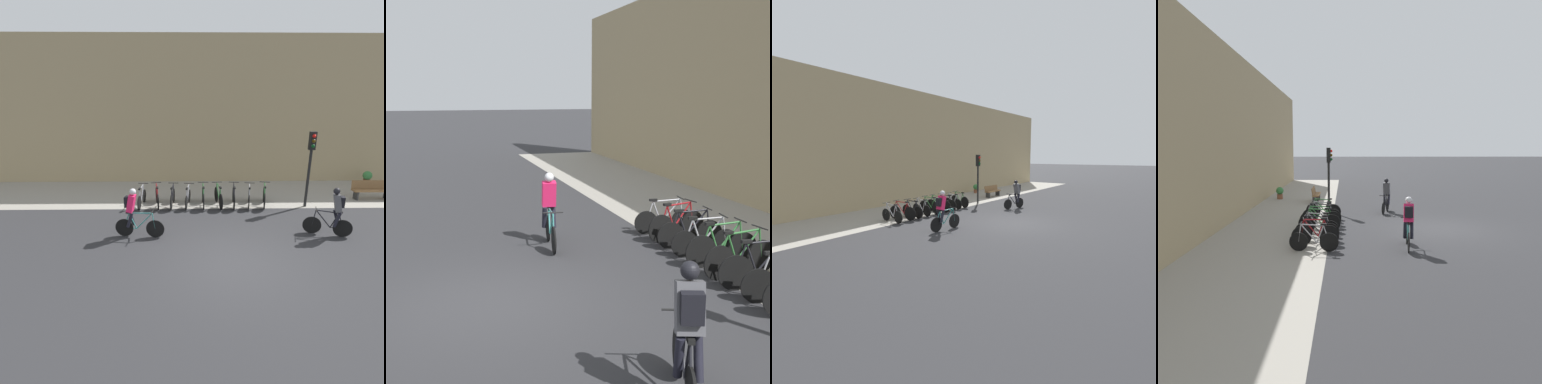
% 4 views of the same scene
% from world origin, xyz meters
% --- Properties ---
extents(ground, '(200.00, 200.00, 0.00)m').
position_xyz_m(ground, '(0.00, 0.00, 0.00)').
color(ground, '#2B2B2D').
extents(kerb_strip, '(44.00, 4.50, 0.01)m').
position_xyz_m(kerb_strip, '(0.00, 6.75, 0.00)').
color(kerb_strip, gray).
rests_on(kerb_strip, ground).
extents(building_facade, '(44.00, 0.60, 7.79)m').
position_xyz_m(building_facade, '(0.00, 9.30, 3.89)').
color(building_facade, tan).
rests_on(building_facade, ground).
extents(cyclist_pink, '(1.73, 0.49, 1.76)m').
position_xyz_m(cyclist_pink, '(-3.16, 1.83, 0.95)').
color(cyclist_pink, black).
rests_on(cyclist_pink, ground).
extents(cyclist_grey, '(1.57, 0.64, 1.76)m').
position_xyz_m(cyclist_grey, '(3.78, 1.79, 0.95)').
color(cyclist_grey, black).
rests_on(cyclist_grey, ground).
extents(parked_bike_0, '(0.46, 1.62, 0.94)m').
position_xyz_m(parked_bike_0, '(-3.35, 4.93, 0.38)').
color(parked_bike_0, black).
rests_on(parked_bike_0, ground).
extents(parked_bike_1, '(0.46, 1.63, 0.98)m').
position_xyz_m(parked_bike_1, '(-2.66, 4.93, 0.41)').
color(parked_bike_1, black).
rests_on(parked_bike_1, ground).
extents(parked_bike_2, '(0.46, 1.62, 0.96)m').
position_xyz_m(parked_bike_2, '(-1.98, 4.93, 0.39)').
color(parked_bike_2, black).
rests_on(parked_bike_2, ground).
extents(parked_bike_3, '(0.46, 1.55, 0.94)m').
position_xyz_m(parked_bike_3, '(-1.29, 4.93, 0.38)').
color(parked_bike_3, black).
rests_on(parked_bike_3, ground).
extents(parked_bike_4, '(0.46, 1.68, 0.99)m').
position_xyz_m(parked_bike_4, '(-0.60, 4.93, 0.41)').
color(parked_bike_4, black).
rests_on(parked_bike_4, ground).
extents(parked_bike_5, '(0.46, 1.73, 0.98)m').
position_xyz_m(parked_bike_5, '(0.09, 4.93, 0.41)').
color(parked_bike_5, black).
rests_on(parked_bike_5, ground).
extents(parked_bike_6, '(0.46, 1.73, 0.97)m').
position_xyz_m(parked_bike_6, '(0.77, 4.93, 0.40)').
color(parked_bike_6, black).
rests_on(parked_bike_6, ground).
extents(parked_bike_7, '(0.48, 1.60, 0.95)m').
position_xyz_m(parked_bike_7, '(1.46, 4.93, 0.39)').
color(parked_bike_7, black).
rests_on(parked_bike_7, ground).
extents(parked_bike_8, '(0.51, 1.67, 0.99)m').
position_xyz_m(parked_bike_8, '(2.15, 4.93, 0.41)').
color(parked_bike_8, black).
rests_on(parked_bike_8, ground).
extents(traffic_light_pole, '(0.26, 0.30, 3.31)m').
position_xyz_m(traffic_light_pole, '(3.95, 4.73, 2.31)').
color(traffic_light_pole, black).
rests_on(traffic_light_pole, ground).
extents(bench, '(1.85, 0.44, 0.89)m').
position_xyz_m(bench, '(7.48, 5.71, 0.47)').
color(bench, brown).
rests_on(bench, ground).
extents(potted_plant, '(0.48, 0.48, 0.78)m').
position_xyz_m(potted_plant, '(8.66, 8.09, 0.44)').
color(potted_plant, brown).
rests_on(potted_plant, ground).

